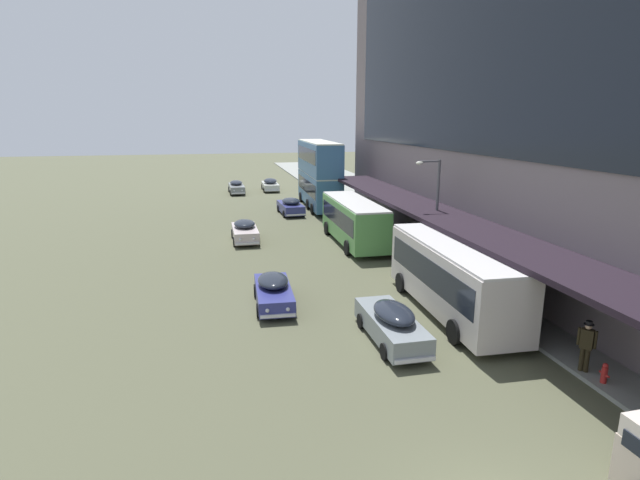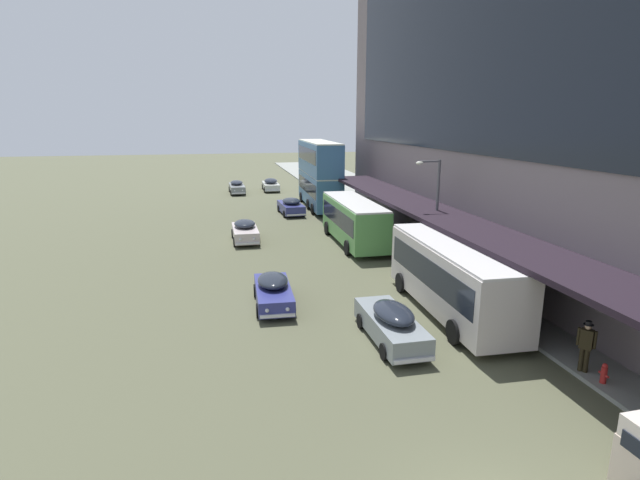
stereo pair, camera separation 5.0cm
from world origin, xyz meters
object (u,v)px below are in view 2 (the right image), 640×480
(fire_hydrant, at_px, (604,373))
(sedan_trailing_near, at_px, (391,323))
(transit_bus_kerbside_rear, at_px, (319,172))
(sedan_oncoming_rear, at_px, (273,291))
(transit_bus_kerbside_far, at_px, (354,219))
(sedan_trailing_mid, at_px, (237,187))
(street_lamp, at_px, (434,205))
(pedestrian_at_kerb, at_px, (586,344))
(sedan_second_mid, at_px, (271,185))
(sedan_oncoming_front, at_px, (291,206))
(transit_bus_kerbside_front, at_px, (453,275))
(sedan_lead_near, at_px, (245,231))

(fire_hydrant, bearing_deg, sedan_trailing_near, 140.17)
(transit_bus_kerbside_rear, relative_size, sedan_oncoming_rear, 2.45)
(fire_hydrant, bearing_deg, transit_bus_kerbside_far, 97.83)
(sedan_trailing_mid, bearing_deg, street_lamp, -73.71)
(transit_bus_kerbside_far, relative_size, pedestrian_at_kerb, 5.06)
(pedestrian_at_kerb, bearing_deg, sedan_second_mid, 96.49)
(pedestrian_at_kerb, bearing_deg, transit_bus_kerbside_far, 97.84)
(sedan_trailing_mid, xyz_separation_m, sedan_oncoming_front, (4.22, -14.45, 0.02))
(transit_bus_kerbside_front, xyz_separation_m, sedan_second_mid, (-3.45, 41.14, -1.11))
(transit_bus_kerbside_far, xyz_separation_m, pedestrian_at_kerb, (2.69, -19.57, -0.60))
(transit_bus_kerbside_rear, height_order, sedan_second_mid, transit_bus_kerbside_rear)
(transit_bus_kerbside_front, height_order, street_lamp, street_lamp)
(transit_bus_kerbside_rear, distance_m, fire_hydrant, 35.46)
(sedan_oncoming_front, xyz_separation_m, sedan_trailing_near, (-0.26, -27.54, 0.02))
(transit_bus_kerbside_front, relative_size, sedan_lead_near, 2.14)
(fire_hydrant, bearing_deg, sedan_oncoming_front, 99.53)
(sedan_oncoming_front, relative_size, fire_hydrant, 6.87)
(transit_bus_kerbside_front, relative_size, street_lamp, 1.53)
(transit_bus_kerbside_rear, bearing_deg, fire_hydrant, -86.55)
(sedan_oncoming_rear, bearing_deg, sedan_trailing_mid, 89.80)
(transit_bus_kerbside_rear, distance_m, sedan_lead_near, 15.15)
(transit_bus_kerbside_far, xyz_separation_m, sedan_oncoming_rear, (-6.96, -10.68, -1.06))
(transit_bus_kerbside_far, distance_m, sedan_trailing_mid, 27.24)
(sedan_trailing_mid, relative_size, sedan_oncoming_rear, 1.09)
(sedan_second_mid, xyz_separation_m, sedan_trailing_mid, (-4.15, -1.34, -0.00))
(sedan_trailing_near, distance_m, sedan_lead_near, 18.61)
(sedan_second_mid, bearing_deg, street_lamp, -80.89)
(sedan_oncoming_rear, height_order, fire_hydrant, sedan_oncoming_rear)
(sedan_trailing_mid, bearing_deg, transit_bus_kerbside_front, -79.18)
(transit_bus_kerbside_far, relative_size, sedan_oncoming_front, 1.95)
(sedan_second_mid, height_order, sedan_trailing_mid, sedan_second_mid)
(transit_bus_kerbside_front, relative_size, sedan_trailing_near, 1.93)
(sedan_trailing_near, relative_size, sedan_lead_near, 1.11)
(sedan_oncoming_front, bearing_deg, fire_hydrant, -80.47)
(transit_bus_kerbside_far, bearing_deg, fire_hydrant, -82.17)
(sedan_trailing_near, xyz_separation_m, street_lamp, (5.72, 8.89, 3.04))
(fire_hydrant, bearing_deg, transit_bus_kerbside_front, 106.33)
(transit_bus_kerbside_far, distance_m, sedan_second_mid, 27.83)
(transit_bus_kerbside_far, height_order, sedan_trailing_near, transit_bus_kerbside_far)
(transit_bus_kerbside_front, height_order, transit_bus_kerbside_rear, transit_bus_kerbside_rear)
(transit_bus_kerbside_rear, xyz_separation_m, sedan_oncoming_front, (-3.29, -2.99, -2.71))
(street_lamp, bearing_deg, transit_bus_kerbside_front, -107.15)
(sedan_trailing_mid, xyz_separation_m, sedan_trailing_near, (3.96, -42.00, 0.04))
(sedan_trailing_mid, bearing_deg, sedan_oncoming_rear, -90.20)
(sedan_second_mid, distance_m, sedan_oncoming_front, 15.79)
(sedan_oncoming_front, xyz_separation_m, sedan_oncoming_rear, (-4.35, -22.57, -0.05))
(transit_bus_kerbside_front, height_order, pedestrian_at_kerb, transit_bus_kerbside_front)
(transit_bus_kerbside_front, distance_m, fire_hydrant, 7.35)
(transit_bus_kerbside_rear, xyz_separation_m, street_lamp, (2.17, -21.65, 0.35))
(transit_bus_kerbside_front, bearing_deg, street_lamp, 72.85)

